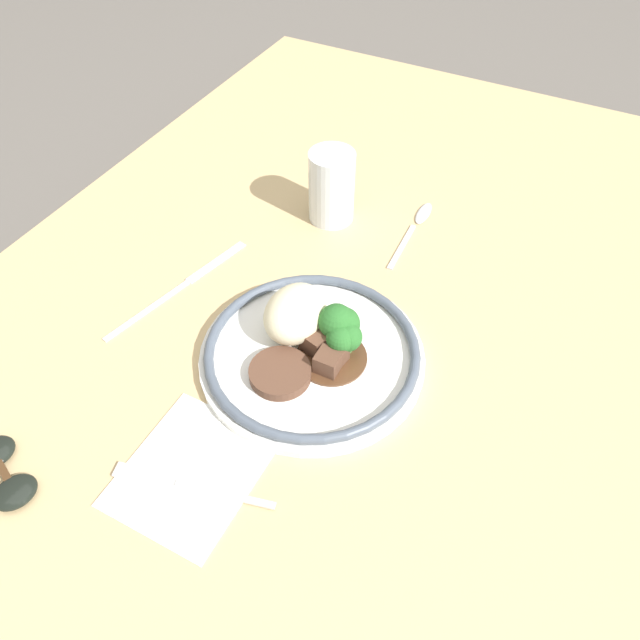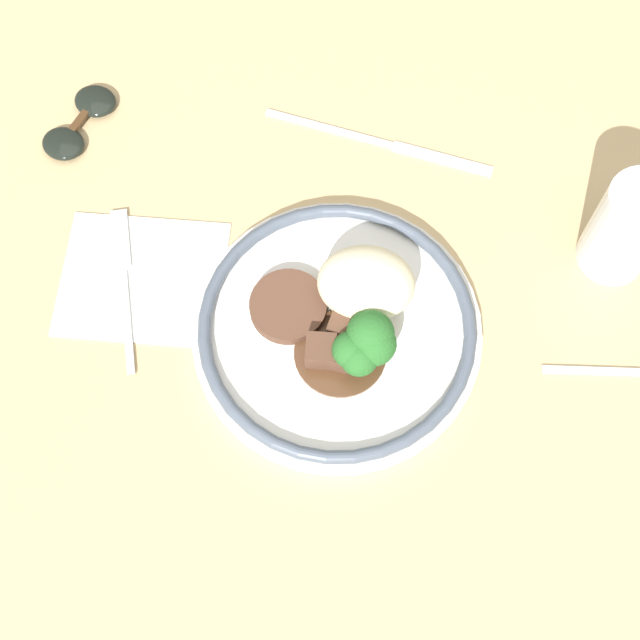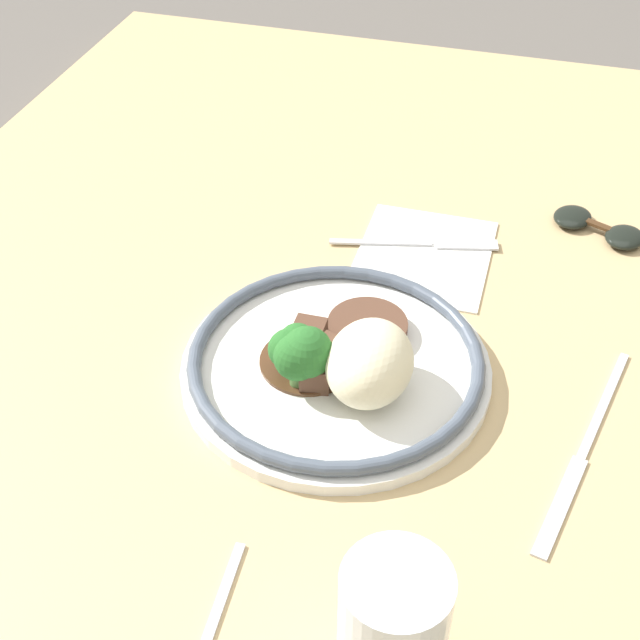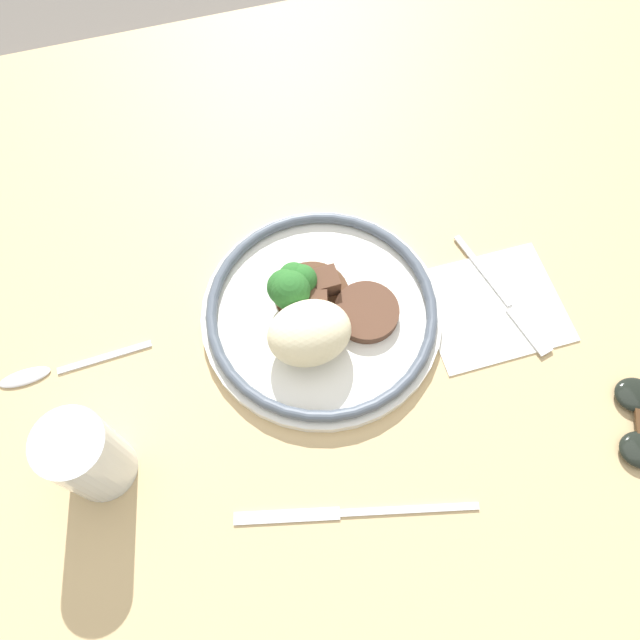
{
  "view_description": "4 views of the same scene",
  "coord_description": "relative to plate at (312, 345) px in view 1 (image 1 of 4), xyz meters",
  "views": [
    {
      "loc": [
        -0.44,
        -0.2,
        0.61
      ],
      "look_at": [
        -0.02,
        0.02,
        0.09
      ],
      "focal_mm": 35.0,
      "sensor_mm": 36.0,
      "label": 1
    },
    {
      "loc": [
        -0.03,
        -0.28,
        0.79
      ],
      "look_at": [
        -0.06,
        0.01,
        0.09
      ],
      "focal_mm": 50.0,
      "sensor_mm": 36.0,
      "label": 2
    },
    {
      "loc": [
        0.48,
        0.15,
        0.57
      ],
      "look_at": [
        -0.06,
        -0.0,
        0.08
      ],
      "focal_mm": 50.0,
      "sensor_mm": 36.0,
      "label": 3
    },
    {
      "loc": [
        0.04,
        0.3,
        0.66
      ],
      "look_at": [
        -0.03,
        0.03,
        0.07
      ],
      "focal_mm": 35.0,
      "sensor_mm": 36.0,
      "label": 4
    }
  ],
  "objects": [
    {
      "name": "ground_plane",
      "position": [
        0.04,
        -0.02,
        -0.06
      ],
      "size": [
        8.0,
        8.0,
        0.0
      ],
      "primitive_type": "plane",
      "color": "#5B5651"
    },
    {
      "name": "dining_table",
      "position": [
        0.04,
        -0.02,
        -0.04
      ],
      "size": [
        1.44,
        0.97,
        0.04
      ],
      "color": "tan",
      "rests_on": "ground"
    },
    {
      "name": "napkin",
      "position": [
        -0.19,
        0.04,
        -0.02
      ],
      "size": [
        0.15,
        0.13,
        0.0
      ],
      "color": "white",
      "rests_on": "dining_table"
    },
    {
      "name": "plate",
      "position": [
        0.0,
        0.0,
        0.0
      ],
      "size": [
        0.26,
        0.26,
        0.07
      ],
      "color": "white",
      "rests_on": "dining_table"
    },
    {
      "name": "juice_glass",
      "position": [
        0.25,
        0.1,
        0.03
      ],
      "size": [
        0.06,
        0.06,
        0.11
      ],
      "color": "orange",
      "rests_on": "dining_table"
    },
    {
      "name": "fork",
      "position": [
        -0.21,
        0.04,
        -0.02
      ],
      "size": [
        0.05,
        0.17,
        0.0
      ],
      "rotation": [
        0.0,
        0.0,
        1.81
      ],
      "color": "silver",
      "rests_on": "napkin"
    },
    {
      "name": "knife",
      "position": [
        0.03,
        0.2,
        -0.02
      ],
      "size": [
        0.23,
        0.06,
        0.0
      ],
      "rotation": [
        0.0,
        0.0,
        -0.23
      ],
      "color": "silver",
      "rests_on": "dining_table"
    },
    {
      "name": "spoon",
      "position": [
        0.29,
        -0.02,
        -0.02
      ],
      "size": [
        0.16,
        0.02,
        0.01
      ],
      "rotation": [
        0.0,
        0.0,
        0.05
      ],
      "color": "silver",
      "rests_on": "dining_table"
    },
    {
      "name": "sunglasses",
      "position": [
        -0.28,
        0.2,
        -0.01
      ],
      "size": [
        0.08,
        0.1,
        0.01
      ],
      "rotation": [
        0.0,
        0.0,
        -0.4
      ],
      "color": "black",
      "rests_on": "dining_table"
    }
  ]
}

